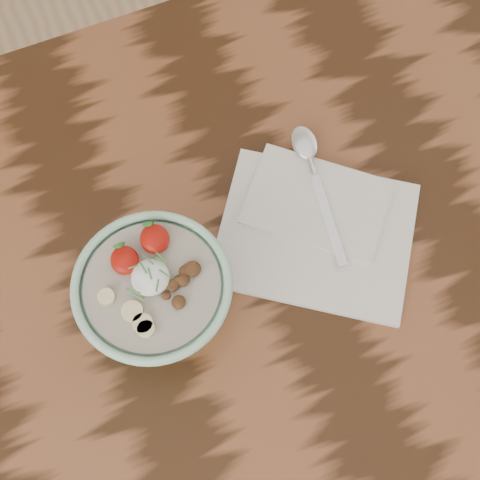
# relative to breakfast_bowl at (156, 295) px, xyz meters

# --- Properties ---
(table) EXTENTS (1.60, 0.90, 0.75)m
(table) POSITION_rel_breakfast_bowl_xyz_m (0.16, -0.02, -0.15)
(table) COLOR black
(table) RESTS_ON ground
(breakfast_bowl) EXTENTS (0.17, 0.17, 0.11)m
(breakfast_bowl) POSITION_rel_breakfast_bowl_xyz_m (0.00, 0.00, 0.00)
(breakfast_bowl) COLOR #9DD3B3
(breakfast_bowl) RESTS_ON table
(napkin) EXTENTS (0.30, 0.29, 0.01)m
(napkin) POSITION_rel_breakfast_bowl_xyz_m (0.21, 0.02, -0.05)
(napkin) COLOR silver
(napkin) RESTS_ON table
(spoon) EXTENTS (0.05, 0.20, 0.01)m
(spoon) POSITION_rel_breakfast_bowl_xyz_m (0.24, 0.10, -0.04)
(spoon) COLOR silver
(spoon) RESTS_ON napkin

